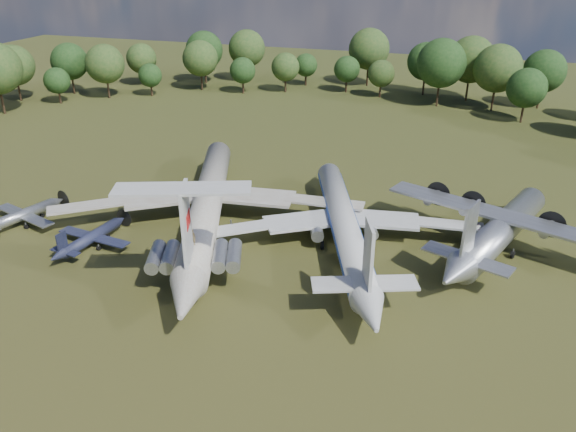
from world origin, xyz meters
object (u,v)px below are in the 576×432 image
(tu104_jet, at_px, (343,228))
(small_prop_west, at_px, (92,240))
(il62_airliner, at_px, (208,208))
(an12_transport, at_px, (500,234))
(small_prop_northwest, at_px, (21,218))
(person_on_il62, at_px, (193,237))

(tu104_jet, xyz_separation_m, small_prop_west, (-31.10, -10.58, -1.35))
(il62_airliner, xyz_separation_m, an12_transport, (38.60, 5.13, -0.45))
(small_prop_northwest, bearing_deg, small_prop_west, 6.73)
(il62_airliner, height_order, small_prop_west, il62_airliner)
(small_prop_west, bearing_deg, an12_transport, 24.68)
(an12_transport, relative_size, small_prop_northwest, 2.26)
(an12_transport, distance_m, small_prop_west, 52.83)
(small_prop_west, bearing_deg, person_on_il62, -6.61)
(small_prop_west, xyz_separation_m, person_on_il62, (17.17, -4.41, 5.45))
(small_prop_west, height_order, small_prop_northwest, small_prop_northwest)
(an12_transport, height_order, small_prop_northwest, an12_transport)
(tu104_jet, xyz_separation_m, an12_transport, (19.44, 4.76, -0.10))
(il62_airliner, height_order, person_on_il62, person_on_il62)
(an12_transport, relative_size, small_prop_west, 2.43)
(an12_transport, bearing_deg, il62_airliner, -151.38)
(small_prop_west, relative_size, person_on_il62, 7.48)
(small_prop_northwest, bearing_deg, tu104_jet, 27.57)
(small_prop_northwest, relative_size, person_on_il62, 8.03)
(il62_airliner, bearing_deg, small_prop_west, -159.13)
(il62_airliner, relative_size, small_prop_west, 3.89)
(tu104_jet, bearing_deg, person_on_il62, -153.13)
(an12_transport, height_order, small_prop_west, an12_transport)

